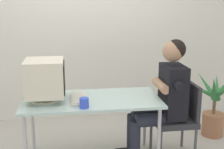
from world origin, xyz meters
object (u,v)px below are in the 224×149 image
at_px(person_seated, 164,94).
at_px(office_chair, 179,115).
at_px(crt_monitor, 45,78).
at_px(keyboard, 78,98).
at_px(potted_plant, 214,108).
at_px(desk_mug, 84,103).
at_px(desk, 92,104).

bearing_deg(person_seated, office_chair, 0.00).
relative_size(crt_monitor, keyboard, 0.97).
bearing_deg(potted_plant, office_chair, -144.50).
bearing_deg(crt_monitor, office_chair, 0.23).
bearing_deg(desk_mug, crt_monitor, 145.20).
distance_m(desk, potted_plant, 1.67).
xyz_separation_m(desk, office_chair, (0.95, 0.00, -0.18)).
bearing_deg(person_seated, crt_monitor, -179.73).
relative_size(person_seated, desk_mug, 13.25).
xyz_separation_m(desk, desk_mug, (-0.09, -0.26, 0.10)).
xyz_separation_m(office_chair, person_seated, (-0.18, -0.00, 0.25)).
bearing_deg(potted_plant, desk_mug, -156.95).
distance_m(keyboard, potted_plant, 1.82).
relative_size(crt_monitor, person_seated, 0.32).
bearing_deg(keyboard, potted_plant, 15.12).
xyz_separation_m(desk, crt_monitor, (-0.46, -0.00, 0.29)).
bearing_deg(keyboard, desk, 5.55).
relative_size(crt_monitor, desk_mug, 4.25).
distance_m(crt_monitor, keyboard, 0.39).
bearing_deg(office_chair, desk, -179.83).
xyz_separation_m(crt_monitor, potted_plant, (2.04, 0.45, -0.58)).
xyz_separation_m(office_chair, desk_mug, (-1.04, -0.26, 0.28)).
relative_size(crt_monitor, potted_plant, 0.49).
relative_size(office_chair, potted_plant, 0.97).
distance_m(keyboard, office_chair, 1.12).
xyz_separation_m(person_seated, potted_plant, (0.81, 0.45, -0.36)).
distance_m(crt_monitor, office_chair, 1.49).
height_order(person_seated, potted_plant, person_seated).
bearing_deg(keyboard, person_seated, 1.01).
bearing_deg(desk, office_chair, 0.17).
distance_m(person_seated, potted_plant, 0.99).
height_order(crt_monitor, person_seated, person_seated).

